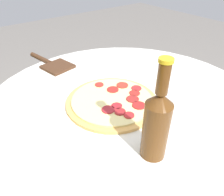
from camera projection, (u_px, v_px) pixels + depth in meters
table at (124, 140)px, 0.86m from camera, size 0.99×0.99×0.76m
pizza at (112, 101)px, 0.74m from camera, size 0.31×0.31×0.02m
beer_bottle at (157, 123)px, 0.50m from camera, size 0.06×0.06×0.26m
pizza_paddle at (52, 64)px, 0.98m from camera, size 0.27×0.13×0.02m
napkin at (91, 61)px, 1.02m from camera, size 0.13×0.10×0.01m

